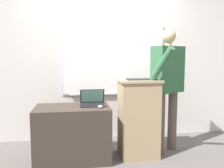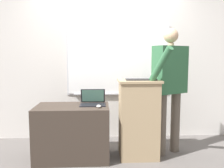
{
  "view_description": "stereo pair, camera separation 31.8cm",
  "coord_description": "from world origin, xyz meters",
  "px_view_note": "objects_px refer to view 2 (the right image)",
  "views": [
    {
      "loc": [
        -0.44,
        -2.61,
        1.35
      ],
      "look_at": [
        0.04,
        0.53,
        1.0
      ],
      "focal_mm": 38.0,
      "sensor_mm": 36.0,
      "label": 1
    },
    {
      "loc": [
        -0.13,
        -2.64,
        1.35
      ],
      "look_at": [
        0.04,
        0.53,
        1.0
      ],
      "focal_mm": 38.0,
      "sensor_mm": 36.0,
      "label": 2
    }
  ],
  "objects_px": {
    "lectern_podium": "(139,118)",
    "person_presenter": "(170,81)",
    "wireless_keyboard": "(141,79)",
    "laptop": "(93,100)",
    "side_desk": "(73,132)",
    "computer_mouse_by_laptop": "(99,106)"
  },
  "relations": [
    {
      "from": "side_desk",
      "to": "person_presenter",
      "type": "xyz_separation_m",
      "value": [
        1.33,
        0.09,
        0.67
      ]
    },
    {
      "from": "person_presenter",
      "to": "laptop",
      "type": "height_order",
      "value": "person_presenter"
    },
    {
      "from": "side_desk",
      "to": "lectern_podium",
      "type": "bearing_deg",
      "value": 0.24
    },
    {
      "from": "side_desk",
      "to": "wireless_keyboard",
      "type": "height_order",
      "value": "wireless_keyboard"
    },
    {
      "from": "person_presenter",
      "to": "computer_mouse_by_laptop",
      "type": "bearing_deg",
      "value": 164.73
    },
    {
      "from": "lectern_podium",
      "to": "wireless_keyboard",
      "type": "xyz_separation_m",
      "value": [
        0.02,
        -0.06,
        0.54
      ]
    },
    {
      "from": "laptop",
      "to": "wireless_keyboard",
      "type": "height_order",
      "value": "wireless_keyboard"
    },
    {
      "from": "lectern_podium",
      "to": "wireless_keyboard",
      "type": "relative_size",
      "value": 2.65
    },
    {
      "from": "person_presenter",
      "to": "wireless_keyboard",
      "type": "bearing_deg",
      "value": 171.12
    },
    {
      "from": "laptop",
      "to": "wireless_keyboard",
      "type": "distance_m",
      "value": 0.72
    },
    {
      "from": "laptop",
      "to": "wireless_keyboard",
      "type": "bearing_deg",
      "value": -12.85
    },
    {
      "from": "person_presenter",
      "to": "laptop",
      "type": "xyz_separation_m",
      "value": [
        -1.06,
        0.0,
        -0.25
      ]
    },
    {
      "from": "person_presenter",
      "to": "computer_mouse_by_laptop",
      "type": "xyz_separation_m",
      "value": [
        -0.98,
        -0.22,
        -0.29
      ]
    },
    {
      "from": "computer_mouse_by_laptop",
      "to": "side_desk",
      "type": "bearing_deg",
      "value": 160.64
    },
    {
      "from": "side_desk",
      "to": "person_presenter",
      "type": "bearing_deg",
      "value": 3.94
    },
    {
      "from": "laptop",
      "to": "lectern_podium",
      "type": "bearing_deg",
      "value": -8.21
    },
    {
      "from": "person_presenter",
      "to": "computer_mouse_by_laptop",
      "type": "distance_m",
      "value": 1.04
    },
    {
      "from": "side_desk",
      "to": "laptop",
      "type": "bearing_deg",
      "value": 18.89
    },
    {
      "from": "lectern_podium",
      "to": "person_presenter",
      "type": "xyz_separation_m",
      "value": [
        0.44,
        0.09,
        0.49
      ]
    },
    {
      "from": "wireless_keyboard",
      "to": "laptop",
      "type": "bearing_deg",
      "value": 167.15
    },
    {
      "from": "lectern_podium",
      "to": "laptop",
      "type": "distance_m",
      "value": 0.67
    },
    {
      "from": "person_presenter",
      "to": "wireless_keyboard",
      "type": "distance_m",
      "value": 0.45
    }
  ]
}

